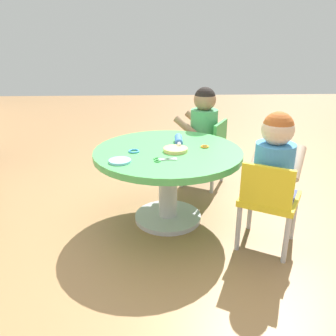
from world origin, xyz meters
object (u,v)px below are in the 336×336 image
Objects in this scene: craft_table at (168,166)px; child_chair_right at (207,149)px; seated_child_left at (275,159)px; seated_child_right at (203,121)px; craft_scissors at (162,160)px; child_chair_left at (268,200)px; rolling_pin at (179,140)px.

child_chair_right is (0.55, -0.33, -0.07)m from craft_table.
seated_child_left reaches higher than craft_table.
craft_table is at bearing 60.89° from seated_child_left.
seated_child_right reaches higher than child_chair_right.
craft_table is 6.72× the size of craft_scissors.
seated_child_right is (0.02, 0.04, 0.23)m from child_chair_right.
seated_child_left is at bearing -119.11° from craft_table.
seated_child_left is 3.71× the size of craft_scissors.
child_chair_left is 1.05× the size of seated_child_left.
child_chair_right is at bearing -27.04° from craft_scissors.
seated_child_left is (0.03, -0.02, 0.23)m from child_chair_left.
rolling_pin is 0.33m from craft_scissors.
craft_table is 0.22m from craft_scissors.
craft_scissors is (-0.76, 0.34, -0.04)m from seated_child_right.
child_chair_right is 1.05× the size of seated_child_right.
child_chair_right is 0.23m from seated_child_right.
seated_child_left is at bearing -163.36° from seated_child_right.
rolling_pin is at bearing 44.91° from child_chair_left.
seated_child_right is at bearing 61.93° from child_chair_right.
child_chair_left reaches higher than craft_table.
rolling_pin reaches higher than child_chair_right.
seated_child_right is 2.21× the size of rolling_pin.
craft_scissors is (-0.31, 0.12, -0.02)m from rolling_pin.
seated_child_left reaches higher than craft_scissors.
seated_child_left is 0.65m from rolling_pin.
seated_child_left is 0.62m from craft_scissors.
child_chair_left is at bearing -165.10° from seated_child_right.
seated_child_right is at bearing -27.61° from craft_table.
seated_child_right is at bearing -26.56° from rolling_pin.
rolling_pin is (0.12, -0.07, 0.14)m from craft_table.
seated_child_right is (0.92, 0.24, 0.23)m from child_chair_left.
seated_child_right is 0.50m from rolling_pin.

